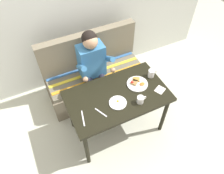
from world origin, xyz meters
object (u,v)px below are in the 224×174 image
(plate_eggs, at_px, (118,103))
(coffee_mug_second, at_px, (151,73))
(napkin, at_px, (160,90))
(fork, at_px, (101,112))
(knife, at_px, (83,118))
(plate_breakfast, at_px, (137,83))
(coffee_mug, at_px, (141,99))
(person, at_px, (94,65))
(table, at_px, (117,99))
(couch, at_px, (94,76))

(plate_eggs, xyz_separation_m, coffee_mug_second, (0.57, 0.20, 0.04))
(napkin, bearing_deg, fork, 179.21)
(coffee_mug_second, distance_m, knife, 1.03)
(plate_breakfast, xyz_separation_m, knife, (-0.77, -0.18, -0.01))
(coffee_mug, distance_m, napkin, 0.31)
(coffee_mug_second, bearing_deg, plate_eggs, -160.70)
(person, height_order, fork, person)
(table, distance_m, knife, 0.50)
(couch, height_order, coffee_mug, couch)
(plate_eggs, relative_size, coffee_mug, 1.71)
(plate_breakfast, distance_m, napkin, 0.29)
(knife, bearing_deg, plate_breakfast, 24.73)
(plate_eggs, bearing_deg, couch, 86.73)
(table, bearing_deg, knife, -165.40)
(coffee_mug_second, bearing_deg, napkin, -96.33)
(plate_eggs, bearing_deg, coffee_mug_second, 19.30)
(coffee_mug_second, bearing_deg, plate_breakfast, -169.56)
(table, relative_size, napkin, 10.60)
(couch, xyz_separation_m, person, (-0.06, -0.17, 0.41))
(plate_eggs, relative_size, napkin, 1.78)
(person, xyz_separation_m, napkin, (0.55, -0.74, -0.01))
(person, distance_m, fork, 0.76)
(coffee_mug, relative_size, coffee_mug_second, 1.00)
(napkin, relative_size, fork, 0.67)
(person, distance_m, coffee_mug_second, 0.76)
(coffee_mug, relative_size, napkin, 1.04)
(couch, height_order, plate_eggs, couch)
(table, xyz_separation_m, person, (-0.06, 0.59, 0.09))
(plate_eggs, distance_m, knife, 0.43)
(couch, bearing_deg, knife, -118.35)
(table, xyz_separation_m, coffee_mug, (0.19, -0.20, 0.13))
(plate_eggs, distance_m, coffee_mug, 0.26)
(fork, height_order, knife, same)
(coffee_mug, bearing_deg, napkin, 9.42)
(person, relative_size, coffee_mug, 10.27)
(napkin, relative_size, knife, 0.57)
(fork, relative_size, knife, 0.85)
(table, height_order, coffee_mug, coffee_mug)
(plate_eggs, bearing_deg, napkin, -4.70)
(couch, bearing_deg, napkin, -61.65)
(plate_breakfast, relative_size, plate_eggs, 1.27)
(table, distance_m, person, 0.60)
(knife, bearing_deg, fork, 7.68)
(knife, bearing_deg, napkin, 10.34)
(couch, bearing_deg, table, -90.00)
(plate_eggs, bearing_deg, plate_breakfast, 24.73)
(coffee_mug, height_order, fork, coffee_mug)
(person, xyz_separation_m, plate_eggs, (0.01, -0.70, -0.00))
(napkin, bearing_deg, person, 126.71)
(person, bearing_deg, plate_breakfast, -56.89)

